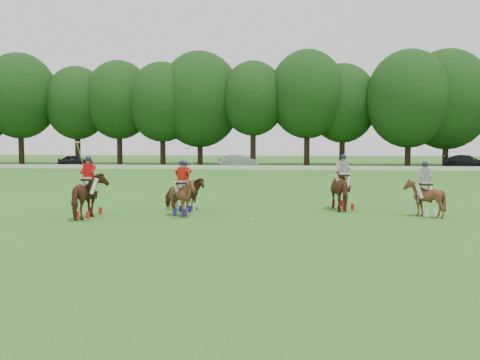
# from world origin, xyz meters

# --- Properties ---
(ground) EXTENTS (180.00, 180.00, 0.00)m
(ground) POSITION_xyz_m (0.00, 0.00, 0.00)
(ground) COLOR #27651D
(ground) RESTS_ON ground
(tree_line) EXTENTS (117.98, 14.32, 14.75)m
(tree_line) POSITION_xyz_m (0.26, 48.05, 8.23)
(tree_line) COLOR black
(tree_line) RESTS_ON ground
(boundary_rail) EXTENTS (120.00, 0.10, 0.44)m
(boundary_rail) POSITION_xyz_m (0.00, 38.00, 0.22)
(boundary_rail) COLOR white
(boundary_rail) RESTS_ON ground
(car_left) EXTENTS (4.08, 1.81, 1.36)m
(car_left) POSITION_xyz_m (-20.70, 42.50, 0.68)
(car_left) COLOR black
(car_left) RESTS_ON ground
(car_mid) EXTENTS (4.67, 2.61, 1.46)m
(car_mid) POSITION_xyz_m (-1.34, 42.50, 0.73)
(car_mid) COLOR gray
(car_mid) RESTS_ON ground
(car_right) EXTENTS (5.50, 3.94, 1.48)m
(car_right) POSITION_xyz_m (24.06, 42.50, 0.74)
(car_right) COLOR black
(car_right) RESTS_ON ground
(polo_red_a) EXTENTS (1.31, 2.12, 3.01)m
(polo_red_a) POSITION_xyz_m (-3.13, 1.88, 0.91)
(polo_red_a) COLOR #482013
(polo_red_a) RESTS_ON ground
(polo_red_b) EXTENTS (1.89, 1.85, 2.72)m
(polo_red_b) POSITION_xyz_m (0.17, 4.71, 0.77)
(polo_red_b) COLOR #482013
(polo_red_b) RESTS_ON ground
(polo_red_c) EXTENTS (1.29, 1.45, 2.29)m
(polo_red_c) POSITION_xyz_m (0.44, 2.83, 0.82)
(polo_red_c) COLOR #482013
(polo_red_c) RESTS_ON ground
(polo_stripe_a) EXTENTS (1.45, 2.29, 2.47)m
(polo_stripe_a) POSITION_xyz_m (7.14, 5.46, 0.91)
(polo_stripe_a) COLOR #482013
(polo_stripe_a) RESTS_ON ground
(polo_stripe_b) EXTENTS (1.52, 1.63, 2.24)m
(polo_stripe_b) POSITION_xyz_m (10.23, 3.71, 0.80)
(polo_stripe_b) COLOR #482013
(polo_stripe_b) RESTS_ON ground
(polo_ball) EXTENTS (0.09, 0.09, 0.09)m
(polo_ball) POSITION_xyz_m (3.33, 2.07, 0.04)
(polo_ball) COLOR white
(polo_ball) RESTS_ON ground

